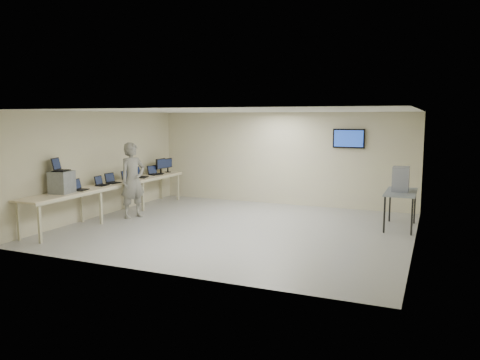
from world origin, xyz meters
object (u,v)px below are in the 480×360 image
at_px(equipment_box, 62,182).
at_px(soldier, 133,180).
at_px(side_table, 401,194).
at_px(workbench, 114,186).

height_order(equipment_box, soldier, soldier).
relative_size(equipment_box, soldier, 0.26).
distance_m(soldier, side_table, 6.79).
bearing_deg(workbench, side_table, 12.38).
relative_size(workbench, equipment_box, 11.73).
bearing_deg(side_table, soldier, -167.19).
bearing_deg(equipment_box, workbench, 78.46).
bearing_deg(side_table, equipment_box, -155.02).
relative_size(equipment_box, side_table, 0.34).
xyz_separation_m(workbench, equipment_box, (-0.06, -1.80, 0.33)).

